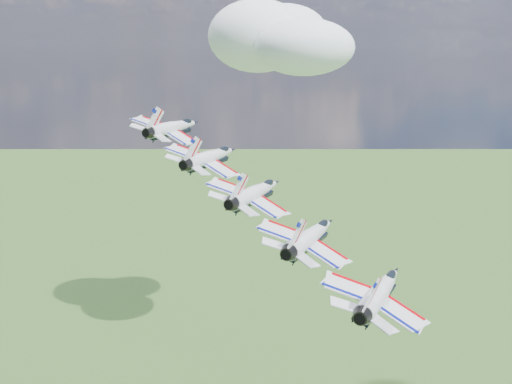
% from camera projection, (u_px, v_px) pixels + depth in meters
% --- Properties ---
extents(cloud_far, '(67.60, 53.12, 26.56)m').
position_uv_depth(cloud_far, '(271.00, 35.00, 290.72)').
color(cloud_far, white).
extents(jet_0, '(15.56, 18.18, 7.77)m').
position_uv_depth(jet_0, '(174.00, 127.00, 97.98)').
color(jet_0, white).
extents(jet_1, '(15.56, 18.18, 7.77)m').
position_uv_depth(jet_1, '(211.00, 157.00, 89.59)').
color(jet_1, white).
extents(jet_2, '(15.56, 18.18, 7.77)m').
position_uv_depth(jet_2, '(256.00, 192.00, 81.19)').
color(jet_2, white).
extents(jet_3, '(15.56, 18.18, 7.77)m').
position_uv_depth(jet_3, '(311.00, 236.00, 72.79)').
color(jet_3, white).
extents(jet_4, '(15.56, 18.18, 7.77)m').
position_uv_depth(jet_4, '(381.00, 291.00, 64.39)').
color(jet_4, white).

